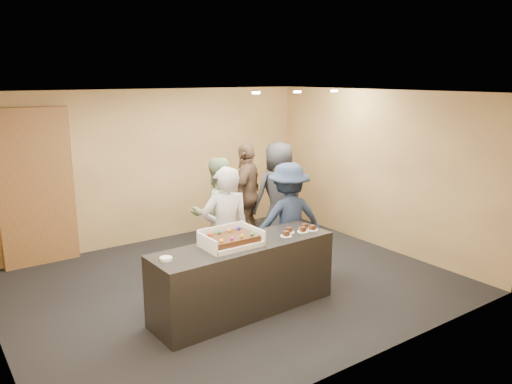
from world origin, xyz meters
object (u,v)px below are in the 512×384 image
cake_box (230,242)px  person_brown_extra (247,195)px  serving_counter (244,277)px  person_sage_man (217,213)px  sheet_cake (231,238)px  person_server_grey (226,232)px  person_navy_man (288,220)px  plate_stack (166,259)px  storage_cabinet (36,188)px  person_dark_suit (279,194)px

cake_box → person_brown_extra: (1.66, 2.08, -0.04)m
serving_counter → person_sage_man: (0.52, 1.54, 0.41)m
sheet_cake → person_server_grey: size_ratio=0.33×
serving_counter → person_sage_man: size_ratio=1.40×
person_navy_man → person_brown_extra: 1.50m
person_server_grey → person_sage_man: (0.46, 1.02, -0.03)m
cake_box → person_server_grey: bearing=63.9°
serving_counter → plate_stack: plate_stack is taller
storage_cabinet → person_server_grey: storage_cabinet is taller
person_server_grey → person_navy_man: person_server_grey is taller
person_sage_man → person_brown_extra: bearing=-142.0°
plate_stack → person_navy_man: 2.33m
sheet_cake → person_brown_extra: (1.66, 2.10, -0.09)m
cake_box → person_dark_suit: (2.10, 1.75, -0.03)m
person_brown_extra → plate_stack: bearing=1.7°
cake_box → person_navy_man: bearing=23.4°
plate_stack → person_navy_man: size_ratio=0.08×
sheet_cake → plate_stack: 0.86m
cake_box → sheet_cake: 0.06m
serving_counter → storage_cabinet: 3.74m
person_brown_extra → person_dark_suit: size_ratio=0.99×
plate_stack → person_dark_suit: bearing=30.7°
person_brown_extra → cake_box: bearing=13.5°
plate_stack → person_brown_extra: (2.52, 2.09, -0.01)m
serving_counter → person_dark_suit: person_dark_suit is taller
storage_cabinet → sheet_cake: (1.53, -3.23, -0.23)m
sheet_cake → person_navy_man: (1.39, 0.63, -0.15)m
person_sage_man → serving_counter: bearing=78.5°
serving_counter → person_server_grey: size_ratio=1.35×
storage_cabinet → plate_stack: size_ratio=17.31×
serving_counter → person_navy_man: person_navy_man is taller
storage_cabinet → person_sage_man: bearing=-37.1°
serving_counter → sheet_cake: size_ratio=4.04×
person_brown_extra → storage_cabinet: bearing=-57.4°
storage_cabinet → person_server_grey: 3.25m
plate_stack → person_brown_extra: bearing=39.7°
serving_counter → sheet_cake: sheet_cake is taller
person_brown_extra → person_dark_suit: 0.55m
person_brown_extra → person_navy_man: bearing=41.7°
serving_counter → person_brown_extra: size_ratio=1.33×
person_brown_extra → person_dark_suit: person_dark_suit is taller
sheet_cake → person_sage_man: 1.70m
cake_box → person_dark_suit: bearing=39.8°
serving_counter → person_dark_suit: bearing=40.8°
person_dark_suit → person_sage_man: bearing=20.7°
storage_cabinet → cake_box: bearing=-64.5°
person_server_grey → person_brown_extra: size_ratio=0.99×
person_server_grey → person_dark_suit: 2.24m
cake_box → serving_counter: bearing=-8.2°
cake_box → person_sage_man: (0.70, 1.51, -0.09)m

